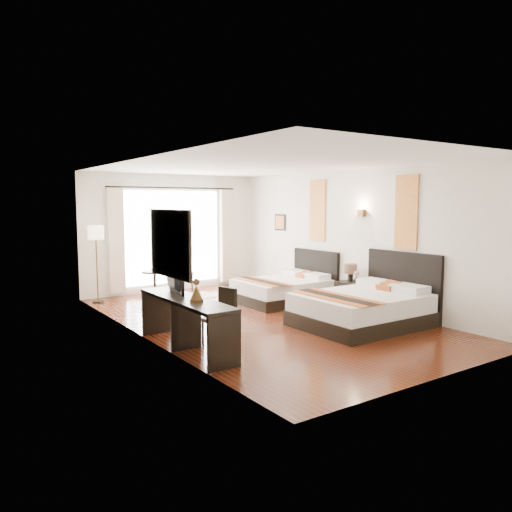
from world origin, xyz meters
TOP-DOWN VIEW (x-y plane):
  - floor at (0.00, 0.00)m, footprint 4.50×7.50m
  - ceiling at (0.00, 0.00)m, footprint 4.50×7.50m
  - wall_headboard at (2.25, 0.00)m, footprint 0.01×7.50m
  - wall_desk at (-2.25, 0.00)m, footprint 0.01×7.50m
  - wall_window at (0.00, 3.75)m, footprint 4.50×0.01m
  - wall_entry at (0.00, -3.75)m, footprint 4.50×0.01m
  - window_glass at (0.00, 3.73)m, footprint 2.40×0.02m
  - sheer_curtain at (0.00, 3.67)m, footprint 2.30×0.02m
  - drape_left at (-1.45, 3.63)m, footprint 0.35×0.14m
  - drape_right at (1.45, 3.63)m, footprint 0.35×0.14m
  - art_panel_near at (2.23, -1.38)m, footprint 0.03×0.50m
  - art_panel_far at (2.23, 1.03)m, footprint 0.03×0.50m
  - wall_sconce at (2.19, -0.33)m, footprint 0.10×0.14m
  - mirror_frame at (-2.22, -0.93)m, footprint 0.04×1.25m
  - mirror_glass at (-2.19, -0.93)m, footprint 0.01×1.12m
  - bed_near at (1.22, -1.38)m, footprint 2.18×1.70m
  - bed_far at (1.34, 1.03)m, footprint 1.92×1.49m
  - nightstand at (1.98, -0.33)m, footprint 0.46×0.58m
  - table_lamp at (2.01, -0.23)m, footprint 0.25×0.25m
  - vase at (1.96, -0.45)m, footprint 0.14×0.14m
  - console_desk at (-1.99, -0.93)m, footprint 0.50×2.20m
  - television at (-1.97, -0.38)m, footprint 0.29×0.86m
  - bronze_figurine at (-1.99, -1.26)m, footprint 0.24×0.24m
  - desk_chair at (-1.50, -1.05)m, footprint 0.47×0.47m
  - floor_lamp at (-2.00, 3.26)m, footprint 0.33×0.33m
  - side_table at (-0.83, 2.94)m, footprint 0.54×0.54m
  - fruit_bowl at (-0.81, 2.93)m, footprint 0.24×0.24m
  - window_chair at (-0.06, 3.30)m, footprint 0.60×0.60m
  - jute_rug at (-0.14, 2.82)m, footprint 1.33×1.02m

SIDE VIEW (x-z plane):
  - floor at x=0.00m, z-range -0.01..0.00m
  - jute_rug at x=-0.14m, z-range 0.00..0.01m
  - desk_chair at x=-1.50m, z-range -0.17..0.69m
  - nightstand at x=1.98m, z-range 0.00..0.55m
  - bed_far at x=1.34m, z-range -0.26..0.82m
  - window_chair at x=-0.06m, z-range -0.19..0.80m
  - side_table at x=-0.83m, z-range 0.00..0.63m
  - bed_near at x=1.22m, z-range -0.30..0.93m
  - console_desk at x=-1.99m, z-range 0.00..0.76m
  - vase at x=1.96m, z-range 0.50..0.63m
  - fruit_bowl at x=-0.81m, z-range 0.63..0.68m
  - table_lamp at x=2.01m, z-range 0.57..0.98m
  - bronze_figurine at x=-1.99m, z-range 0.76..1.04m
  - television at x=-1.97m, z-range 0.76..1.25m
  - drape_left at x=-1.45m, z-range 0.10..2.46m
  - drape_right at x=1.45m, z-range 0.10..2.46m
  - sheer_curtain at x=0.00m, z-range 0.25..2.35m
  - window_glass at x=0.00m, z-range 0.20..2.40m
  - floor_lamp at x=-2.00m, z-range 0.57..2.22m
  - wall_headboard at x=2.25m, z-range 0.00..2.80m
  - wall_desk at x=-2.25m, z-range 0.00..2.80m
  - wall_window at x=0.00m, z-range 0.00..2.80m
  - wall_entry at x=0.00m, z-range 0.00..2.80m
  - mirror_frame at x=-2.22m, z-range 1.08..2.02m
  - mirror_glass at x=-2.19m, z-range 1.14..1.96m
  - wall_sconce at x=2.19m, z-range 1.85..1.99m
  - art_panel_near at x=2.23m, z-range 1.27..2.62m
  - art_panel_far at x=2.23m, z-range 1.27..2.62m
  - ceiling at x=0.00m, z-range 2.78..2.80m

